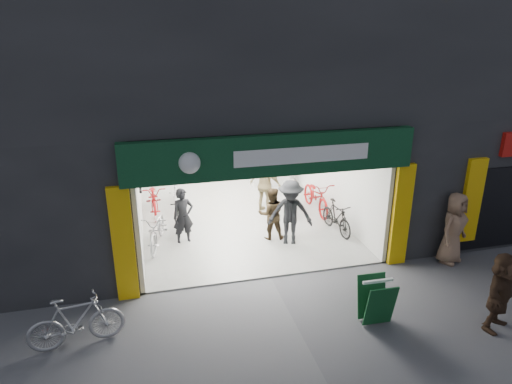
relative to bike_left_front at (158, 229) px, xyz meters
name	(u,v)px	position (x,y,z in m)	size (l,w,h in m)	color
ground	(271,278)	(2.50, -2.36, -0.50)	(60.00, 60.00, 0.00)	#56565B
building	(257,70)	(3.41, 2.63, 3.82)	(17.00, 10.27, 8.00)	#232326
bike_left_front	(158,229)	(0.00, 0.00, 0.00)	(0.66, 1.90, 1.00)	#A3A2A7
bike_left_midfront	(180,213)	(0.70, 1.05, -0.03)	(0.44, 1.55, 0.93)	black
bike_left_midback	(154,199)	(0.00, 2.28, 0.01)	(0.68, 1.94, 1.02)	maroon
bike_left_back	(176,192)	(0.70, 2.70, 0.01)	(0.48, 1.70, 1.02)	silver
bike_right_front	(337,217)	(5.00, -0.39, -0.03)	(0.44, 1.57, 0.94)	black
bike_right_mid	(316,196)	(5.00, 1.22, 0.04)	(0.71, 2.04, 1.07)	#9A0E0E
bike_right_back	(293,197)	(4.30, 1.40, 0.00)	(0.46, 1.64, 0.99)	#B6B6BB
parked_bike	(76,321)	(-1.64, -3.79, 0.02)	(0.49, 1.73, 1.04)	#AFAEB3
customer_a	(183,216)	(0.70, 0.00, 0.29)	(0.57, 0.38, 1.57)	black
customer_b	(271,214)	(3.07, -0.34, 0.26)	(0.74, 0.57, 1.52)	#382A19
customer_c	(290,213)	(3.48, -0.77, 0.42)	(1.18, 0.68, 1.83)	black
customer_d	(266,185)	(3.42, 1.57, 0.41)	(1.07, 0.44, 1.82)	#928055
pedestrian_near	(453,228)	(7.10, -2.66, 0.42)	(0.90, 0.59, 1.84)	#896750
pedestrian_far	(501,292)	(6.29, -5.23, 0.31)	(1.51, 0.48, 1.63)	#3C281B
sandwich_board	(376,300)	(4.06, -4.49, 0.01)	(0.63, 0.64, 0.93)	#10421E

